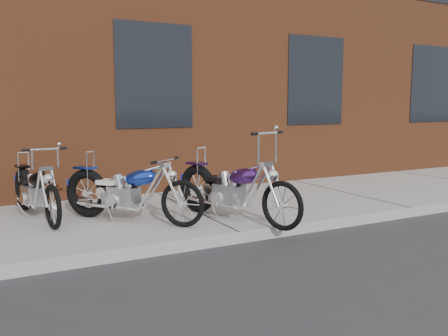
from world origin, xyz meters
TOP-DOWN VIEW (x-y plane):
  - ground at (0.00, 0.00)m, footprint 120.00×120.00m
  - sidewalk at (0.00, 1.50)m, footprint 22.00×3.00m
  - building_brick at (0.00, 8.00)m, footprint 22.00×10.00m
  - chopper_purple at (0.24, 0.58)m, footprint 0.84×2.09m
  - chopper_blue at (-1.04, 1.14)m, footprint 1.45×1.68m
  - chopper_third at (-2.12, 1.93)m, footprint 0.54×1.98m

SIDE VIEW (x-z plane):
  - ground at x=0.00m, z-range 0.00..0.00m
  - sidewalk at x=0.00m, z-range 0.00..0.15m
  - chopper_third at x=-2.12m, z-range 0.00..1.01m
  - chopper_blue at x=-1.04m, z-range 0.07..0.99m
  - chopper_purple at x=0.24m, z-range -0.07..1.15m
  - building_brick at x=0.00m, z-range 0.00..8.00m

